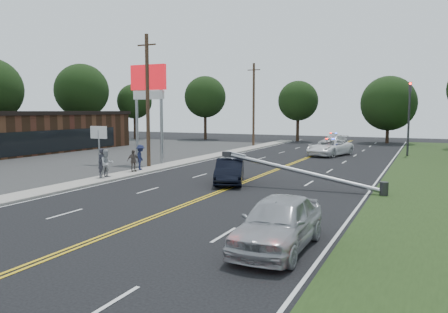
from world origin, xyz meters
The scene contains 24 objects.
ground centered at (0.00, 0.00, 0.00)m, with size 120.00×120.00×0.00m, color black.
parking_lot centered at (-20.00, 10.00, 0.01)m, with size 25.00×60.00×0.01m, color #2D2D2D.
sidewalk centered at (-8.40, 10.00, 0.06)m, with size 1.80×70.00×0.12m, color #9E988F.
centerline_yellow centered at (0.00, 10.00, 0.01)m, with size 0.36×80.00×0.00m, color gold.
pharmacy_building centered at (-27.99, 14.00, 2.20)m, with size 8.40×30.40×4.30m.
pylon_sign centered at (-10.50, 14.00, 6.00)m, with size 3.20×0.35×8.00m.
small_sign centered at (-14.00, 12.00, 2.33)m, with size 1.60×0.14×3.10m.
traffic_signal centered at (8.30, 30.00, 4.21)m, with size 0.28×0.41×7.05m.
fallen_streetlight centered at (4.19, 8.00, 0.92)m, with size 9.36×0.44×1.91m.
utility_pole_mid centered at (-9.20, 12.00, 5.08)m, with size 1.60×0.28×10.00m.
utility_pole_far centered at (-9.20, 34.00, 5.08)m, with size 1.60×0.28×10.00m.
tree_3 centered at (-34.25, 31.99, 7.12)m, with size 7.49×7.49×10.87m.
tree_4 centered at (-30.79, 39.43, 5.74)m, with size 5.27×5.27×8.39m.
tree_5 centered at (-20.68, 43.38, 6.40)m, with size 6.24×6.24×9.53m.
tree_6 centered at (-6.82, 45.19, 5.72)m, with size 5.63×5.63×8.55m.
tree_7 centered at (5.09, 46.68, 5.31)m, with size 7.26×7.26×8.94m.
crashed_sedan centered at (-0.62, 8.05, 0.74)m, with size 1.56×4.49×1.48m, color black.
waiting_sedan centered at (5.89, -2.63, 0.84)m, with size 1.99×4.96×1.69m, color #A5A7AD.
emergency_a centered at (1.48, 26.88, 0.79)m, with size 2.63×5.69×1.58m, color white.
emergency_b centered at (-0.32, 37.76, 0.69)m, with size 1.92×4.73×1.37m, color silver.
bystander_a centered at (-8.64, 6.15, 1.04)m, with size 0.67×0.44×1.84m, color #2A2A33.
bystander_b centered at (-8.38, 6.24, 1.00)m, with size 0.86×0.67×1.77m, color #A9AAAE.
bystander_c centered at (-8.59, 10.13, 1.02)m, with size 1.16×0.66×1.79m, color #1A1F41.
bystander_d centered at (-8.45, 9.07, 0.89)m, with size 0.90×0.37×1.53m, color #5D514B.
Camera 1 is at (10.02, -15.50, 4.33)m, focal length 35.00 mm.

